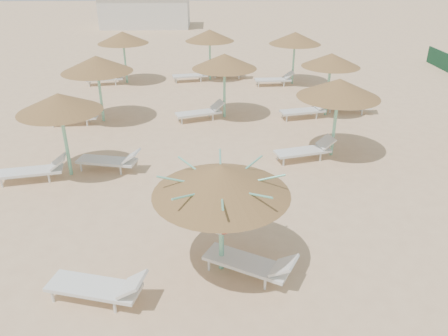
{
  "coord_description": "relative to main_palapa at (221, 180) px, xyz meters",
  "views": [
    {
      "loc": [
        0.09,
        -8.02,
        6.37
      ],
      "look_at": [
        0.38,
        2.19,
        1.3
      ],
      "focal_mm": 35.0,
      "sensor_mm": 36.0,
      "label": 1
    }
  ],
  "objects": [
    {
      "name": "palapa_field",
      "position": [
        1.06,
        10.31,
        0.09
      ],
      "size": [
        18.45,
        14.02,
        2.71
      ],
      "color": "#78D0AE",
      "rests_on": "ground"
    },
    {
      "name": "ground",
      "position": [
        -0.26,
        0.24,
        -2.22
      ],
      "size": [
        120.0,
        120.0,
        0.0
      ],
      "primitive_type": "plane",
      "color": "#DBB285",
      "rests_on": "ground"
    },
    {
      "name": "main_palapa",
      "position": [
        0.0,
        0.0,
        0.0
      ],
      "size": [
        2.86,
        2.86,
        2.56
      ],
      "color": "#78D0AE",
      "rests_on": "ground"
    },
    {
      "name": "lounger_main_a",
      "position": [
        -2.46,
        -0.96,
        -1.87
      ],
      "size": [
        2.13,
        1.09,
        0.74
      ],
      "rotation": [
        0.0,
        0.0,
        -0.25
      ],
      "color": "silver",
      "rests_on": "ground"
    },
    {
      "name": "lounger_main_b",
      "position": [
        0.65,
        -0.31,
        -1.87
      ],
      "size": [
        2.07,
        1.5,
        0.74
      ],
      "rotation": [
        0.0,
        0.0,
        -0.5
      ],
      "color": "silver",
      "rests_on": "ground"
    },
    {
      "name": "service_hut",
      "position": [
        -6.26,
        35.24,
        -0.58
      ],
      "size": [
        8.4,
        4.4,
        3.25
      ],
      "color": "silver",
      "rests_on": "ground"
    }
  ]
}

